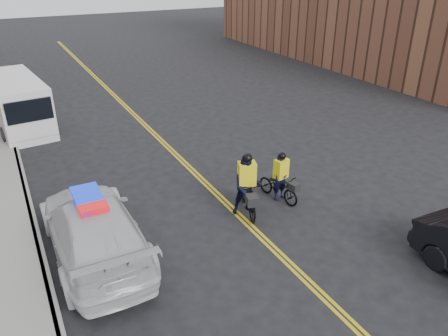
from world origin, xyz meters
TOP-DOWN VIEW (x-y plane):
  - ground at (0.00, 0.00)m, footprint 120.00×120.00m
  - center_line_left at (-0.08, 8.00)m, footprint 0.10×60.00m
  - center_line_right at (0.08, 8.00)m, footprint 0.10×60.00m
  - curb at (-6.00, 8.00)m, footprint 0.20×60.00m
  - police_cruiser at (-4.58, 1.55)m, footprint 2.37×5.84m
  - cargo_van at (-5.48, 13.39)m, footprint 2.77×6.06m
  - cyclist_near at (1.81, 1.71)m, footprint 0.98×1.89m
  - cyclist_far at (0.31, 1.48)m, footprint 1.18×2.18m

SIDE VIEW (x-z plane):
  - ground at x=0.00m, z-range 0.00..0.00m
  - center_line_left at x=-0.08m, z-range 0.00..0.01m
  - center_line_right at x=0.08m, z-range 0.00..0.01m
  - curb at x=-6.00m, z-range 0.00..0.15m
  - cyclist_near at x=1.81m, z-range -0.27..1.50m
  - cyclist_far at x=0.31m, z-range -0.22..1.90m
  - police_cruiser at x=-4.58m, z-range -0.07..1.78m
  - cargo_van at x=-5.48m, z-range -0.03..2.43m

